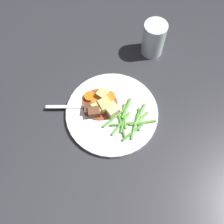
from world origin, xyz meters
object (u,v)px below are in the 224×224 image
object	(u,v)px
potato_chunk_3	(106,105)
meat_chunk_1	(89,109)
carrot_slice_2	(94,107)
meat_chunk_0	(94,112)
dinner_plate	(112,113)
carrot_slice_1	(109,97)
carrot_slice_3	(90,97)
fork	(79,107)
carrot_slice_0	(97,101)
potato_chunk_1	(98,108)
potato_chunk_0	(112,108)
water_glass	(154,39)
potato_chunk_2	(103,95)

from	to	relation	value
potato_chunk_3	meat_chunk_1	bearing A→B (deg)	49.24
carrot_slice_2	meat_chunk_0	size ratio (longest dim) A/B	1.01
dinner_plate	carrot_slice_1	distance (m)	0.05
carrot_slice_3	fork	distance (m)	0.04
carrot_slice_0	carrot_slice_1	distance (m)	0.04
carrot_slice_1	carrot_slice_3	xyz separation A→B (m)	(0.05, 0.03, 0.00)
potato_chunk_3	fork	distance (m)	0.08
potato_chunk_1	potato_chunk_0	bearing A→B (deg)	-144.36
potato_chunk_0	potato_chunk_3	size ratio (longest dim) A/B	1.00
carrot_slice_1	carrot_slice_2	world-z (taller)	carrot_slice_2
water_glass	potato_chunk_2	bearing A→B (deg)	84.94
carrot_slice_1	carrot_slice_2	bearing A→B (deg)	72.98
potato_chunk_0	fork	world-z (taller)	potato_chunk_0
potato_chunk_1	potato_chunk_2	bearing A→B (deg)	-70.02
carrot_slice_2	fork	world-z (taller)	carrot_slice_2
potato_chunk_0	potato_chunk_3	distance (m)	0.02
dinner_plate	meat_chunk_0	xyz separation A→B (m)	(0.04, 0.03, 0.02)
carrot_slice_0	potato_chunk_0	bearing A→B (deg)	-177.42
carrot_slice_3	potato_chunk_0	size ratio (longest dim) A/B	0.89
potato_chunk_1	potato_chunk_2	distance (m)	0.04
meat_chunk_1	potato_chunk_2	bearing A→B (deg)	-95.53
carrot_slice_1	meat_chunk_0	bearing A→B (deg)	87.54
carrot_slice_2	potato_chunk_0	xyz separation A→B (m)	(-0.05, -0.02, 0.01)
carrot_slice_2	potato_chunk_1	world-z (taller)	potato_chunk_1
potato_chunk_2	meat_chunk_0	distance (m)	0.06
carrot_slice_0	meat_chunk_1	size ratio (longest dim) A/B	1.08
carrot_slice_3	fork	xyz separation A→B (m)	(0.01, 0.04, -0.00)
meat_chunk_1	water_glass	xyz separation A→B (m)	(-0.03, -0.29, 0.03)
dinner_plate	potato_chunk_0	world-z (taller)	potato_chunk_0
carrot_slice_0	potato_chunk_2	world-z (taller)	potato_chunk_2
potato_chunk_1	potato_chunk_2	xyz separation A→B (m)	(0.01, -0.04, 0.00)
carrot_slice_0	carrot_slice_3	size ratio (longest dim) A/B	1.09
carrot_slice_1	potato_chunk_0	world-z (taller)	potato_chunk_0
carrot_slice_2	fork	size ratio (longest dim) A/B	0.22
carrot_slice_0	meat_chunk_0	bearing A→B (deg)	114.63
carrot_slice_3	meat_chunk_1	bearing A→B (deg)	126.74
carrot_slice_1	potato_chunk_2	size ratio (longest dim) A/B	1.23
meat_chunk_0	meat_chunk_1	bearing A→B (deg)	-5.29
potato_chunk_1	potato_chunk_3	world-z (taller)	potato_chunk_3
potato_chunk_2	meat_chunk_0	bearing A→B (deg)	102.40
potato_chunk_2	meat_chunk_1	distance (m)	0.06
carrot_slice_3	meat_chunk_0	xyz separation A→B (m)	(-0.04, 0.03, 0.01)
potato_chunk_0	meat_chunk_1	size ratio (longest dim) A/B	1.11
fork	dinner_plate	bearing A→B (deg)	-154.17
fork	water_glass	xyz separation A→B (m)	(-0.06, -0.30, 0.04)
carrot_slice_3	potato_chunk_3	distance (m)	0.06
meat_chunk_1	carrot_slice_1	bearing A→B (deg)	-107.88
fork	water_glass	distance (m)	0.31
potato_chunk_0	meat_chunk_0	world-z (taller)	potato_chunk_0
water_glass	dinner_plate	bearing A→B (deg)	96.15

